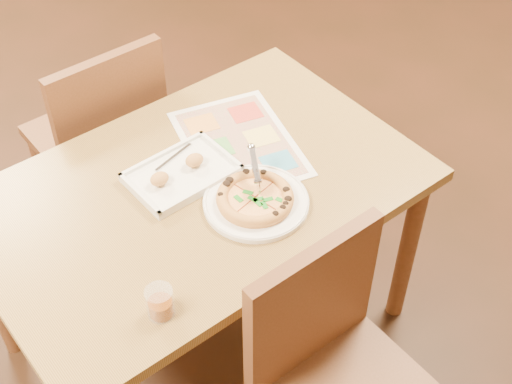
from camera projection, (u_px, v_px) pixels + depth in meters
dining_table at (199, 207)px, 2.16m from camera, size 1.30×0.85×0.72m
chair_near at (332, 354)px, 1.87m from camera, size 0.42×0.42×0.47m
chair_far at (103, 125)px, 2.54m from camera, size 0.42×0.42×0.47m
plate at (256, 202)px, 2.04m from camera, size 0.31×0.31×0.02m
pizza at (255, 198)px, 2.03m from camera, size 0.22×0.22×0.03m
pizza_cutter at (255, 170)px, 2.03m from camera, size 0.08×0.13×0.08m
appetizer_tray at (181, 174)px, 2.12m from camera, size 0.32×0.22×0.06m
glass_tumbler at (160, 304)px, 1.75m from camera, size 0.07×0.07×0.09m
menu at (239, 143)px, 2.24m from camera, size 0.44×0.53×0.00m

